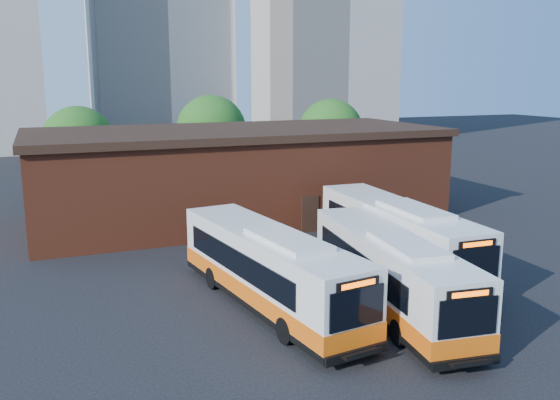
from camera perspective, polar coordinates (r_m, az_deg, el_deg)
name	(u,v)px	position (r m, az deg, el deg)	size (l,w,h in m)	color
ground	(384,317)	(25.82, 10.00, -11.05)	(220.00, 220.00, 0.00)	black
bus_midwest	(269,272)	(25.95, -1.04, -6.92)	(4.42, 13.31, 3.57)	silver
bus_mideast	(390,275)	(26.19, 10.51, -7.09)	(4.12, 12.79, 3.43)	silver
bus_east	(396,238)	(31.62, 11.15, -3.65)	(3.34, 13.56, 3.66)	silver
transit_worker	(439,325)	(23.16, 15.04, -11.57)	(0.66, 0.44, 1.82)	black
depot_building	(237,172)	(42.62, -4.14, 2.68)	(28.60, 12.60, 6.40)	maroon
tree_west	(79,142)	(52.44, -18.81, 5.30)	(6.00, 6.00, 7.65)	#382314
tree_mid	(211,130)	(56.30, -6.63, 6.68)	(6.56, 6.56, 8.36)	#382314
tree_east	(331,132)	(57.49, 4.89, 6.57)	(6.24, 6.24, 7.96)	#382314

